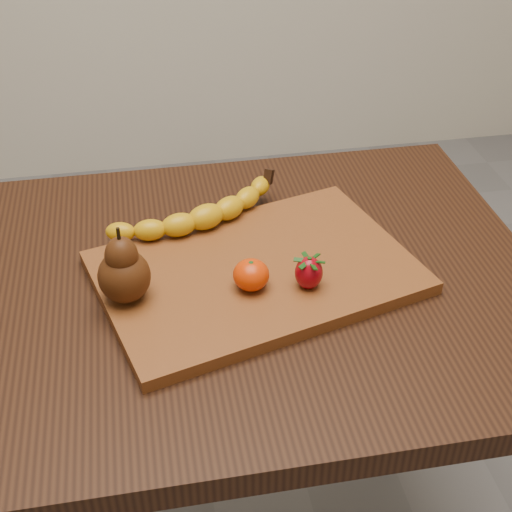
{
  "coord_description": "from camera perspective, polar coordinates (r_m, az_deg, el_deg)",
  "views": [
    {
      "loc": [
        -0.08,
        -0.83,
        1.41
      ],
      "look_at": [
        0.07,
        -0.01,
        0.8
      ],
      "focal_mm": 50.0,
      "sensor_mm": 36.0,
      "label": 1
    }
  ],
  "objects": [
    {
      "name": "banana",
      "position": [
        1.12,
        -4.04,
        3.15
      ],
      "size": [
        0.26,
        0.16,
        0.04
      ],
      "primitive_type": null,
      "rotation": [
        0.0,
        0.0,
        0.39
      ],
      "color": "#D7A20A",
      "rests_on": "cutting_board"
    },
    {
      "name": "strawberry",
      "position": [
        1.0,
        4.25,
        -1.25
      ],
      "size": [
        0.05,
        0.05,
        0.05
      ],
      "primitive_type": null,
      "rotation": [
        0.0,
        0.0,
        -0.36
      ],
      "color": "#92030E",
      "rests_on": "cutting_board"
    },
    {
      "name": "pear",
      "position": [
        0.97,
        -10.62,
        -0.65
      ],
      "size": [
        0.08,
        0.08,
        0.11
      ],
      "primitive_type": null,
      "rotation": [
        0.0,
        0.0,
        0.16
      ],
      "color": "#43200A",
      "rests_on": "cutting_board"
    },
    {
      "name": "cutting_board",
      "position": [
        1.05,
        0.0,
        -1.32
      ],
      "size": [
        0.51,
        0.41,
        0.02
      ],
      "primitive_type": "cube",
      "rotation": [
        0.0,
        0.0,
        0.27
      ],
      "color": "brown",
      "rests_on": "table"
    },
    {
      "name": "mandarin",
      "position": [
        1.0,
        -0.39,
        -1.52
      ],
      "size": [
        0.05,
        0.05,
        0.04
      ],
      "primitive_type": "ellipsoid",
      "rotation": [
        0.0,
        0.0,
        -0.0
      ],
      "color": "red",
      "rests_on": "cutting_board"
    },
    {
      "name": "table",
      "position": [
        1.12,
        -3.63,
        -5.83
      ],
      "size": [
        1.0,
        0.7,
        0.76
      ],
      "color": "black",
      "rests_on": "ground"
    }
  ]
}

